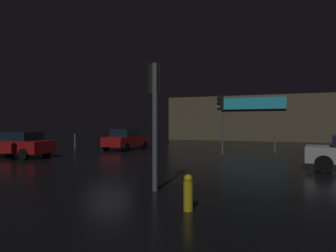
# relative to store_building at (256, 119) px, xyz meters

# --- Properties ---
(ground_plane) EXTENTS (120.00, 120.00, 0.00)m
(ground_plane) POSITION_rel_store_building_xyz_m (-5.23, -24.93, -2.62)
(ground_plane) COLOR black
(store_building) EXTENTS (20.69, 6.59, 5.24)m
(store_building) POSITION_rel_store_building_xyz_m (0.00, 0.00, 0.00)
(store_building) COLOR brown
(store_building) RESTS_ON ground
(traffic_signal_opposite) EXTENTS (0.42, 0.42, 3.80)m
(traffic_signal_opposite) POSITION_rel_store_building_xyz_m (-0.24, -19.62, 0.24)
(traffic_signal_opposite) COLOR #595B60
(traffic_signal_opposite) RESTS_ON ground
(traffic_signal_cross_left) EXTENTS (0.42, 0.43, 3.77)m
(traffic_signal_cross_left) POSITION_rel_store_building_xyz_m (0.13, -30.83, -0.00)
(traffic_signal_cross_left) COLOR #595B60
(traffic_signal_cross_left) RESTS_ON ground
(car_near) EXTENTS (2.18, 4.05, 1.60)m
(car_near) POSITION_rel_store_building_xyz_m (-7.84, -18.43, -1.81)
(car_near) COLOR #A51414
(car_near) RESTS_ON ground
(car_far) EXTENTS (4.45, 1.97, 1.50)m
(car_far) POSITION_rel_store_building_xyz_m (-11.05, -25.64, -1.84)
(car_far) COLOR #A51414
(car_far) RESTS_ON ground
(fire_hydrant) EXTENTS (0.22, 0.22, 0.83)m
(fire_hydrant) POSITION_rel_store_building_xyz_m (1.76, -32.54, -2.21)
(fire_hydrant) COLOR gold
(fire_hydrant) RESTS_ON ground
(bollard_kerb_a) EXTENTS (0.14, 0.14, 1.16)m
(bollard_kerb_a) POSITION_rel_store_building_xyz_m (-12.34, -18.76, -2.04)
(bollard_kerb_a) COLOR #595B60
(bollard_kerb_a) RESTS_ON ground
(bollard_kerb_b) EXTENTS (0.11, 0.11, 1.21)m
(bollard_kerb_b) POSITION_rel_store_building_xyz_m (2.93, -17.29, -2.02)
(bollard_kerb_b) COLOR #595B60
(bollard_kerb_b) RESTS_ON ground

